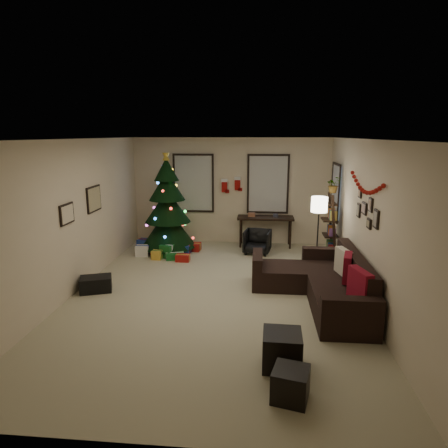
{
  "coord_description": "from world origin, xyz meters",
  "views": [
    {
      "loc": [
        0.75,
        -6.48,
        2.78
      ],
      "look_at": [
        0.1,
        0.6,
        1.15
      ],
      "focal_mm": 31.53,
      "sensor_mm": 36.0,
      "label": 1
    }
  ],
  "objects": [
    {
      "name": "stocking_right",
      "position": [
        0.19,
        3.46,
        1.56
      ],
      "size": [
        0.2,
        0.05,
        0.36
      ],
      "color": "#990F0C",
      "rests_on": "wall_back"
    },
    {
      "name": "storage_bin",
      "position": [
        -2.17,
        -0.05,
        0.14
      ],
      "size": [
        0.63,
        0.52,
        0.27
      ],
      "primitive_type": "cube",
      "rotation": [
        0.0,
        0.0,
        0.34
      ],
      "color": "black",
      "rests_on": "floor"
    },
    {
      "name": "window_back_left",
      "position": [
        -0.95,
        3.47,
        1.55
      ],
      "size": [
        1.05,
        0.06,
        1.5
      ],
      "color": "#728CB2",
      "rests_on": "wall_back"
    },
    {
      "name": "art_abstract",
      "position": [
        -2.48,
        -0.27,
        1.47
      ],
      "size": [
        0.04,
        0.45,
        0.35
      ],
      "color": "black",
      "rests_on": "wall_left"
    },
    {
      "name": "stocking_left",
      "position": [
        -0.14,
        3.42,
        1.51
      ],
      "size": [
        0.2,
        0.05,
        0.36
      ],
      "color": "#990F0C",
      "rests_on": "wall_back"
    },
    {
      "name": "christmas_tree",
      "position": [
        -1.43,
        2.56,
        1.01
      ],
      "size": [
        1.32,
        1.32,
        2.45
      ],
      "rotation": [
        0.0,
        0.0,
        0.09
      ],
      "color": "black",
      "rests_on": "floor"
    },
    {
      "name": "gallery",
      "position": [
        2.48,
        -0.07,
        1.57
      ],
      "size": [
        0.03,
        1.25,
        0.54
      ],
      "color": "black",
      "rests_on": "wall_right"
    },
    {
      "name": "wall_left",
      "position": [
        -2.5,
        0.0,
        1.35
      ],
      "size": [
        0.0,
        7.0,
        7.0
      ],
      "primitive_type": "plane",
      "rotation": [
        1.57,
        0.0,
        1.57
      ],
      "color": "beige",
      "rests_on": "floor"
    },
    {
      "name": "floor_lamp",
      "position": [
        1.95,
        1.47,
        1.29
      ],
      "size": [
        0.33,
        0.33,
        1.55
      ],
      "rotation": [
        0.0,
        0.0,
        0.32
      ],
      "color": "black",
      "rests_on": "floor"
    },
    {
      "name": "art_map",
      "position": [
        -2.48,
        0.84,
        1.54
      ],
      "size": [
        0.04,
        0.6,
        0.5
      ],
      "color": "black",
      "rests_on": "wall_left"
    },
    {
      "name": "floor",
      "position": [
        0.0,
        0.0,
        0.0
      ],
      "size": [
        7.0,
        7.0,
        0.0
      ],
      "primitive_type": "plane",
      "color": "#B4AB88",
      "rests_on": "ground"
    },
    {
      "name": "pillow_red_b",
      "position": [
        2.21,
        -0.19,
        0.64
      ],
      "size": [
        0.23,
        0.47,
        0.45
      ],
      "primitive_type": "cube",
      "rotation": [
        0.0,
        0.0,
        -0.25
      ],
      "color": "maroon",
      "rests_on": "sofa"
    },
    {
      "name": "sofa",
      "position": [
        1.85,
        -0.01,
        0.28
      ],
      "size": [
        1.8,
        2.63,
        0.85
      ],
      "color": "black",
      "rests_on": "floor"
    },
    {
      "name": "wall_back",
      "position": [
        0.0,
        3.5,
        1.35
      ],
      "size": [
        5.0,
        0.0,
        5.0
      ],
      "primitive_type": "plane",
      "rotation": [
        1.57,
        0.0,
        0.0
      ],
      "color": "beige",
      "rests_on": "floor"
    },
    {
      "name": "bookshelf",
      "position": [
        2.3,
        1.9,
        0.76
      ],
      "size": [
        0.3,
        0.47,
        1.56
      ],
      "color": "black",
      "rests_on": "floor"
    },
    {
      "name": "desk",
      "position": [
        0.91,
        3.22,
        0.67
      ],
      "size": [
        1.4,
        0.5,
        0.76
      ],
      "color": "black",
      "rests_on": "floor"
    },
    {
      "name": "pillow_cream",
      "position": [
        2.21,
        0.14,
        0.63
      ],
      "size": [
        0.23,
        0.46,
        0.45
      ],
      "primitive_type": "cube",
      "rotation": [
        0.0,
        0.0,
        0.24
      ],
      "color": "beige",
      "rests_on": "sofa"
    },
    {
      "name": "ottoman_far",
      "position": [
        1.12,
        -2.73,
        0.18
      ],
      "size": [
        0.45,
        0.45,
        0.35
      ],
      "primitive_type": "cube",
      "rotation": [
        0.0,
        0.0,
        -0.24
      ],
      "color": "black",
      "rests_on": "floor"
    },
    {
      "name": "window_right_wall",
      "position": [
        2.47,
        2.55,
        1.5
      ],
      "size": [
        0.06,
        0.9,
        1.3
      ],
      "color": "#728CB2",
      "rests_on": "wall_right"
    },
    {
      "name": "wall_front",
      "position": [
        0.0,
        -3.5,
        1.35
      ],
      "size": [
        5.0,
        0.0,
        5.0
      ],
      "primitive_type": "plane",
      "rotation": [
        -1.57,
        0.0,
        0.0
      ],
      "color": "beige",
      "rests_on": "floor"
    },
    {
      "name": "presents",
      "position": [
        -1.38,
        2.2,
        0.11
      ],
      "size": [
        1.5,
        1.11,
        0.3
      ],
      "rotation": [
        0.0,
        0.0,
        0.08
      ],
      "color": "navy",
      "rests_on": "floor"
    },
    {
      "name": "ceiling",
      "position": [
        0.0,
        0.0,
        2.7
      ],
      "size": [
        7.0,
        7.0,
        0.0
      ],
      "primitive_type": "plane",
      "rotation": [
        3.14,
        0.0,
        0.0
      ],
      "color": "white",
      "rests_on": "floor"
    },
    {
      "name": "potted_plant",
      "position": [
        2.3,
        1.97,
        1.79
      ],
      "size": [
        0.51,
        0.48,
        0.45
      ],
      "primitive_type": "imported",
      "rotation": [
        0.0,
        0.0,
        0.4
      ],
      "color": "#4C4C4C",
      "rests_on": "bookshelf"
    },
    {
      "name": "pillow_red_a",
      "position": [
        2.21,
        -1.02,
        0.64
      ],
      "size": [
        0.27,
        0.52,
        0.5
      ],
      "primitive_type": "cube",
      "rotation": [
        0.0,
        0.0,
        0.28
      ],
      "color": "maroon",
      "rests_on": "sofa"
    },
    {
      "name": "window_back_right",
      "position": [
        0.95,
        3.47,
        1.55
      ],
      "size": [
        1.05,
        0.06,
        1.5
      ],
      "color": "#728CB2",
      "rests_on": "wall_back"
    },
    {
      "name": "garland",
      "position": [
        2.45,
        0.05,
        1.98
      ],
      "size": [
        0.08,
        1.9,
        0.3
      ],
      "primitive_type": null,
      "color": "#A5140C",
      "rests_on": "wall_right"
    },
    {
      "name": "desk_chair",
      "position": [
        0.71,
        2.57,
        0.28
      ],
      "size": [
        0.63,
        0.6,
        0.57
      ],
      "primitive_type": "imported",
      "rotation": [
        0.0,
        0.0,
        -0.16
      ],
      "color": "black",
      "rests_on": "floor"
    },
    {
      "name": "ottoman_near",
      "position": [
        1.06,
        -2.12,
        0.22
      ],
      "size": [
        0.48,
        0.48,
        0.44
      ],
      "primitive_type": "cube",
      "rotation": [
        0.0,
        0.0,
        -0.03
      ],
      "color": "black",
      "rests_on": "floor"
    },
    {
      "name": "wall_right",
      "position": [
        2.5,
        0.0,
        1.35
      ],
      "size": [
        0.0,
        7.0,
        7.0
      ],
      "primitive_type": "plane",
      "rotation": [
        1.57,
        0.0,
        -1.57
      ],
      "color": "beige",
      "rests_on": "floor"
    }
  ]
}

